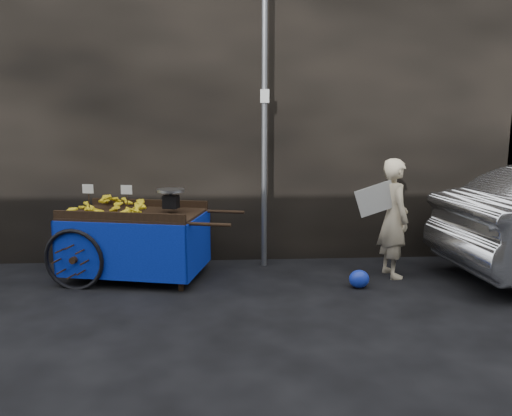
{
  "coord_description": "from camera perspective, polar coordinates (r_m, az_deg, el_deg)",
  "views": [
    {
      "loc": [
        -0.24,
        -5.67,
        2.08
      ],
      "look_at": [
        0.14,
        0.5,
        0.99
      ],
      "focal_mm": 35.0,
      "sensor_mm": 36.0,
      "label": 1
    }
  ],
  "objects": [
    {
      "name": "ground",
      "position": [
        6.04,
        -1.01,
        -10.1
      ],
      "size": [
        80.0,
        80.0,
        0.0
      ],
      "primitive_type": "plane",
      "color": "black",
      "rests_on": "ground"
    },
    {
      "name": "building_wall",
      "position": [
        8.3,
        0.92,
        12.94
      ],
      "size": [
        13.5,
        2.0,
        5.0
      ],
      "color": "black",
      "rests_on": "ground"
    },
    {
      "name": "street_pole",
      "position": [
        6.99,
        0.96,
        9.44
      ],
      "size": [
        0.12,
        0.1,
        4.0
      ],
      "color": "slate",
      "rests_on": "ground"
    },
    {
      "name": "banana_cart",
      "position": [
        6.77,
        -14.05,
        -1.24
      ],
      "size": [
        2.53,
        1.54,
        1.28
      ],
      "rotation": [
        0.0,
        0.0,
        -0.22
      ],
      "color": "black",
      "rests_on": "ground"
    },
    {
      "name": "vendor",
      "position": [
        6.87,
        15.44,
        -1.1
      ],
      "size": [
        0.79,
        0.63,
        1.59
      ],
      "rotation": [
        0.0,
        0.0,
        1.71
      ],
      "color": "#C7B594",
      "rests_on": "ground"
    },
    {
      "name": "plastic_bag",
      "position": [
        6.44,
        11.7,
        -7.95
      ],
      "size": [
        0.26,
        0.2,
        0.23
      ],
      "primitive_type": "ellipsoid",
      "color": "#182FB9",
      "rests_on": "ground"
    }
  ]
}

